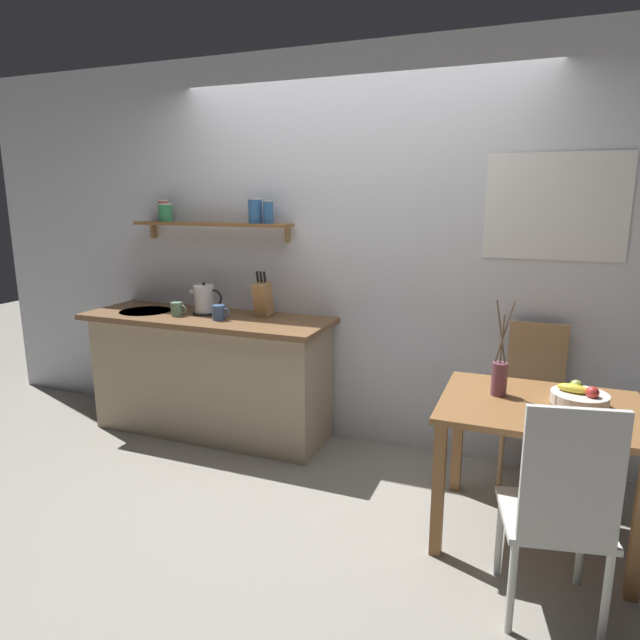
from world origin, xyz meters
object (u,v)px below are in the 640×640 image
object	(u,v)px
twig_vase	(499,377)
coffee_mug_spare	(219,313)
dining_chair_far	(534,398)
coffee_mug_by_sink	(177,309)
electric_kettle	(205,300)
dining_chair_near	(560,507)
knife_block	(263,298)
fruit_bowl	(579,397)
dining_table	(538,426)

from	to	relation	value
twig_vase	coffee_mug_spare	bearing A→B (deg)	169.22
dining_chair_far	coffee_mug_by_sink	distance (m)	2.47
coffee_mug_spare	electric_kettle	bearing A→B (deg)	146.52
dining_chair_near	coffee_mug_spare	xyz separation A→B (m)	(-2.19, 1.04, 0.42)
dining_chair_near	coffee_mug_spare	distance (m)	2.46
coffee_mug_by_sink	coffee_mug_spare	xyz separation A→B (m)	(0.35, -0.01, 0.00)
knife_block	coffee_mug_spare	xyz separation A→B (m)	(-0.24, -0.21, -0.08)
fruit_bowl	coffee_mug_by_sink	world-z (taller)	coffee_mug_by_sink
dining_chair_near	dining_chair_far	xyz separation A→B (m)	(-0.12, 1.25, 0.01)
twig_vase	electric_kettle	distance (m)	2.15
dining_chair_near	fruit_bowl	xyz separation A→B (m)	(0.08, 0.66, 0.25)
dining_chair_near	dining_chair_far	distance (m)	1.25
twig_vase	knife_block	distance (m)	1.76
fruit_bowl	coffee_mug_by_sink	bearing A→B (deg)	171.57
twig_vase	coffee_mug_spare	xyz separation A→B (m)	(-1.89, 0.36, 0.12)
dining_chair_far	twig_vase	bearing A→B (deg)	-107.70
electric_kettle	coffee_mug_spare	xyz separation A→B (m)	(0.20, -0.13, -0.05)
fruit_bowl	electric_kettle	world-z (taller)	electric_kettle
dining_chair_near	knife_block	bearing A→B (deg)	147.51
electric_kettle	coffee_mug_by_sink	xyz separation A→B (m)	(-0.16, -0.12, -0.06)
fruit_bowl	knife_block	world-z (taller)	knife_block
electric_kettle	twig_vase	bearing A→B (deg)	-13.20
dining_table	fruit_bowl	distance (m)	0.24
dining_chair_far	coffee_mug_by_sink	world-z (taller)	coffee_mug_by_sink
coffee_mug_spare	dining_chair_near	bearing A→B (deg)	-25.37
dining_table	knife_block	world-z (taller)	knife_block
dining_chair_far	dining_chair_near	bearing A→B (deg)	-84.50
knife_block	dining_table	bearing A→B (deg)	-18.65
dining_chair_near	twig_vase	world-z (taller)	twig_vase
twig_vase	coffee_mug_by_sink	world-z (taller)	twig_vase
dining_table	dining_chair_far	bearing A→B (deg)	92.34
dining_table	knife_block	size ratio (longest dim) A/B	2.92
dining_chair_near	fruit_bowl	distance (m)	0.71
dining_chair_near	coffee_mug_by_sink	world-z (taller)	coffee_mug_by_sink
dining_chair_near	electric_kettle	size ratio (longest dim) A/B	3.81
dining_chair_far	coffee_mug_spare	size ratio (longest dim) A/B	7.55
dining_table	coffee_mug_spare	distance (m)	2.17
dining_table	knife_block	xyz separation A→B (m)	(-1.86, 0.63, 0.42)
electric_kettle	dining_table	bearing A→B (deg)	-13.52
dining_chair_far	coffee_mug_by_sink	size ratio (longest dim) A/B	7.95
dining_chair_far	knife_block	bearing A→B (deg)	179.97
coffee_mug_spare	dining_chair_far	bearing A→B (deg)	5.65
electric_kettle	dining_chair_far	bearing A→B (deg)	1.92
fruit_bowl	knife_block	xyz separation A→B (m)	(-2.04, 0.59, 0.25)
coffee_mug_by_sink	electric_kettle	bearing A→B (deg)	38.01
coffee_mug_by_sink	coffee_mug_spare	world-z (taller)	coffee_mug_spare
twig_vase	coffee_mug_by_sink	size ratio (longest dim) A/B	4.09
coffee_mug_by_sink	coffee_mug_spare	distance (m)	0.35
coffee_mug_by_sink	dining_chair_far	bearing A→B (deg)	4.67
fruit_bowl	coffee_mug_spare	bearing A→B (deg)	170.46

